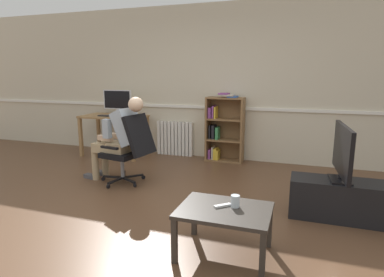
{
  "coord_description": "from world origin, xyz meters",
  "views": [
    {
      "loc": [
        1.46,
        -2.98,
        1.52
      ],
      "look_at": [
        0.15,
        0.85,
        0.7
      ],
      "focal_mm": 30.2,
      "sensor_mm": 36.0,
      "label": 1
    }
  ],
  "objects_px": {
    "keyboard": "(109,116)",
    "tv_screen": "(343,152)",
    "computer_desk": "(114,122)",
    "imac_monitor": "(117,101)",
    "radiator": "(175,138)",
    "spare_remote": "(222,206)",
    "coffee_table": "(224,215)",
    "computer_mouse": "(125,116)",
    "bookshelf": "(223,130)",
    "person_seated": "(120,137)",
    "office_chair": "(130,147)",
    "tv_stand": "(338,199)",
    "drinking_glass": "(235,201)"
  },
  "relations": [
    {
      "from": "computer_desk",
      "to": "bookshelf",
      "type": "height_order",
      "value": "bookshelf"
    },
    {
      "from": "radiator",
      "to": "tv_screen",
      "type": "bearing_deg",
      "value": -36.64
    },
    {
      "from": "office_chair",
      "to": "tv_screen",
      "type": "height_order",
      "value": "tv_screen"
    },
    {
      "from": "office_chair",
      "to": "drinking_glass",
      "type": "relative_size",
      "value": 9.63
    },
    {
      "from": "computer_desk",
      "to": "person_seated",
      "type": "distance_m",
      "value": 1.58
    },
    {
      "from": "computer_desk",
      "to": "tv_screen",
      "type": "bearing_deg",
      "value": -23.11
    },
    {
      "from": "computer_desk",
      "to": "person_seated",
      "type": "bearing_deg",
      "value": -54.89
    },
    {
      "from": "person_seated",
      "to": "tv_screen",
      "type": "bearing_deg",
      "value": 93.72
    },
    {
      "from": "keyboard",
      "to": "office_chair",
      "type": "bearing_deg",
      "value": -47.27
    },
    {
      "from": "bookshelf",
      "to": "keyboard",
      "type": "bearing_deg",
      "value": -167.88
    },
    {
      "from": "tv_screen",
      "to": "keyboard",
      "type": "bearing_deg",
      "value": 64.87
    },
    {
      "from": "office_chair",
      "to": "tv_stand",
      "type": "distance_m",
      "value": 2.66
    },
    {
      "from": "office_chair",
      "to": "drinking_glass",
      "type": "height_order",
      "value": "office_chair"
    },
    {
      "from": "bookshelf",
      "to": "imac_monitor",
      "type": "bearing_deg",
      "value": -173.73
    },
    {
      "from": "person_seated",
      "to": "tv_screen",
      "type": "relative_size",
      "value": 1.42
    },
    {
      "from": "bookshelf",
      "to": "tv_screen",
      "type": "bearing_deg",
      "value": -47.64
    },
    {
      "from": "bookshelf",
      "to": "spare_remote",
      "type": "bearing_deg",
      "value": -76.44
    },
    {
      "from": "computer_mouse",
      "to": "coffee_table",
      "type": "bearing_deg",
      "value": -46.5
    },
    {
      "from": "imac_monitor",
      "to": "spare_remote",
      "type": "relative_size",
      "value": 3.84
    },
    {
      "from": "coffee_table",
      "to": "drinking_glass",
      "type": "bearing_deg",
      "value": 40.34
    },
    {
      "from": "bookshelf",
      "to": "tv_stand",
      "type": "height_order",
      "value": "bookshelf"
    },
    {
      "from": "spare_remote",
      "to": "coffee_table",
      "type": "bearing_deg",
      "value": 175.26
    },
    {
      "from": "bookshelf",
      "to": "coffee_table",
      "type": "height_order",
      "value": "bookshelf"
    },
    {
      "from": "radiator",
      "to": "coffee_table",
      "type": "height_order",
      "value": "radiator"
    },
    {
      "from": "tv_screen",
      "to": "person_seated",
      "type": "bearing_deg",
      "value": 80.19
    },
    {
      "from": "keyboard",
      "to": "person_seated",
      "type": "height_order",
      "value": "person_seated"
    },
    {
      "from": "coffee_table",
      "to": "spare_remote",
      "type": "relative_size",
      "value": 5.07
    },
    {
      "from": "keyboard",
      "to": "tv_screen",
      "type": "bearing_deg",
      "value": -21.19
    },
    {
      "from": "computer_desk",
      "to": "tv_screen",
      "type": "xyz_separation_m",
      "value": [
        3.71,
        -1.58,
        0.08
      ]
    },
    {
      "from": "bookshelf",
      "to": "spare_remote",
      "type": "distance_m",
      "value": 3.01
    },
    {
      "from": "tv_screen",
      "to": "spare_remote",
      "type": "bearing_deg",
      "value": 132.21
    },
    {
      "from": "computer_desk",
      "to": "office_chair",
      "type": "xyz_separation_m",
      "value": [
        1.08,
        -1.32,
        -0.12
      ]
    },
    {
      "from": "radiator",
      "to": "spare_remote",
      "type": "relative_size",
      "value": 4.63
    },
    {
      "from": "coffee_table",
      "to": "imac_monitor",
      "type": "bearing_deg",
      "value": 134.41
    },
    {
      "from": "computer_desk",
      "to": "tv_stand",
      "type": "xyz_separation_m",
      "value": [
        3.71,
        -1.58,
        -0.43
      ]
    },
    {
      "from": "tv_screen",
      "to": "radiator",
      "type": "bearing_deg",
      "value": 49.42
    },
    {
      "from": "computer_desk",
      "to": "radiator",
      "type": "distance_m",
      "value": 1.17
    },
    {
      "from": "computer_mouse",
      "to": "radiator",
      "type": "distance_m",
      "value": 1.01
    },
    {
      "from": "computer_desk",
      "to": "imac_monitor",
      "type": "distance_m",
      "value": 0.39
    },
    {
      "from": "spare_remote",
      "to": "tv_screen",
      "type": "bearing_deg",
      "value": -85.95
    },
    {
      "from": "computer_desk",
      "to": "keyboard",
      "type": "distance_m",
      "value": 0.19
    },
    {
      "from": "keyboard",
      "to": "radiator",
      "type": "bearing_deg",
      "value": 26.34
    },
    {
      "from": "computer_mouse",
      "to": "tv_stand",
      "type": "distance_m",
      "value": 3.74
    },
    {
      "from": "keyboard",
      "to": "computer_mouse",
      "type": "relative_size",
      "value": 3.95
    },
    {
      "from": "drinking_glass",
      "to": "computer_desk",
      "type": "bearing_deg",
      "value": 137.17
    },
    {
      "from": "computer_desk",
      "to": "keyboard",
      "type": "xyz_separation_m",
      "value": [
        -0.01,
        -0.14,
        0.12
      ]
    },
    {
      "from": "radiator",
      "to": "spare_remote",
      "type": "xyz_separation_m",
      "value": [
        1.65,
        -3.02,
        0.11
      ]
    },
    {
      "from": "tv_screen",
      "to": "bookshelf",
      "type": "bearing_deg",
      "value": 38.42
    },
    {
      "from": "office_chair",
      "to": "spare_remote",
      "type": "height_order",
      "value": "office_chair"
    },
    {
      "from": "imac_monitor",
      "to": "tv_screen",
      "type": "relative_size",
      "value": 0.67
    }
  ]
}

